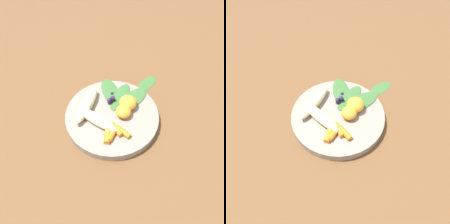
# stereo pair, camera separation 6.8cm
# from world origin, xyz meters

# --- Properties ---
(ground_plane) EXTENTS (2.40, 2.40, 0.00)m
(ground_plane) POSITION_xyz_m (0.00, 0.00, 0.00)
(ground_plane) COLOR brown
(bowl) EXTENTS (0.29, 0.29, 0.03)m
(bowl) POSITION_xyz_m (0.00, 0.00, 0.01)
(bowl) COLOR gray
(bowl) RESTS_ON ground_plane
(banana_peeled_left) EXTENTS (0.12, 0.13, 0.03)m
(banana_peeled_left) POSITION_xyz_m (0.05, 0.02, 0.04)
(banana_peeled_left) COLOR beige
(banana_peeled_left) RESTS_ON bowl
(banana_peeled_right) EXTENTS (0.11, 0.14, 0.03)m
(banana_peeled_right) POSITION_xyz_m (0.07, -0.04, 0.04)
(banana_peeled_right) COLOR beige
(banana_peeled_right) RESTS_ON bowl
(orange_segment_near) EXTENTS (0.05, 0.05, 0.04)m
(orange_segment_near) POSITION_xyz_m (-0.05, -0.02, 0.05)
(orange_segment_near) COLOR #F4A833
(orange_segment_near) RESTS_ON bowl
(orange_segment_far) EXTENTS (0.05, 0.05, 0.04)m
(orange_segment_far) POSITION_xyz_m (-0.03, 0.01, 0.05)
(orange_segment_far) COLOR #F4A833
(orange_segment_far) RESTS_ON bowl
(carrot_front) EXTENTS (0.03, 0.06, 0.02)m
(carrot_front) POSITION_xyz_m (0.03, 0.08, 0.04)
(carrot_front) COLOR orange
(carrot_front) RESTS_ON bowl
(carrot_mid_left) EXTENTS (0.04, 0.05, 0.02)m
(carrot_mid_left) POSITION_xyz_m (0.01, 0.07, 0.04)
(carrot_mid_left) COLOR orange
(carrot_mid_left) RESTS_ON bowl
(carrot_mid_right) EXTENTS (0.03, 0.05, 0.02)m
(carrot_mid_right) POSITION_xyz_m (-0.00, 0.06, 0.04)
(carrot_mid_right) COLOR orange
(carrot_mid_right) RESTS_ON bowl
(carrot_rear) EXTENTS (0.04, 0.05, 0.02)m
(carrot_rear) POSITION_xyz_m (-0.02, 0.07, 0.04)
(carrot_rear) COLOR orange
(carrot_rear) RESTS_ON bowl
(blueberry_pile) EXTENTS (0.03, 0.05, 0.03)m
(blueberry_pile) POSITION_xyz_m (-0.01, -0.05, 0.04)
(blueberry_pile) COLOR #2D234C
(blueberry_pile) RESTS_ON bowl
(kale_leaf_left) EXTENTS (0.14, 0.12, 0.01)m
(kale_leaf_left) POSITION_xyz_m (-0.08, -0.04, 0.03)
(kale_leaf_left) COLOR #3D7038
(kale_leaf_left) RESTS_ON bowl
(kale_leaf_right) EXTENTS (0.11, 0.13, 0.01)m
(kale_leaf_right) POSITION_xyz_m (-0.04, -0.06, 0.03)
(kale_leaf_right) COLOR #3D7038
(kale_leaf_right) RESTS_ON bowl
(kale_leaf_rear) EXTENTS (0.07, 0.13, 0.01)m
(kale_leaf_rear) POSITION_xyz_m (-0.01, -0.09, 0.03)
(kale_leaf_rear) COLOR #3D7038
(kale_leaf_rear) RESTS_ON bowl
(kale_leaf_stray) EXTENTS (0.10, 0.09, 0.01)m
(kale_leaf_stray) POSITION_xyz_m (-0.16, -0.13, 0.00)
(kale_leaf_stray) COLOR #3D7038
(kale_leaf_stray) RESTS_ON ground_plane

